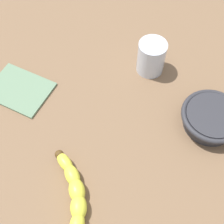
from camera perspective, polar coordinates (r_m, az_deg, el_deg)
wooden_tabletop at (r=74.01cm, az=1.32°, el=-1.37°), size 120.00×120.00×3.00cm
banana at (r=63.41cm, az=-7.28°, el=-16.17°), size 21.43×10.34×3.36cm
smoothie_glass at (r=78.86cm, az=7.45°, el=10.13°), size 7.19×7.19×9.00cm
ceramic_bowl at (r=73.02cm, az=18.34°, el=-1.11°), size 14.40×14.40×4.44cm
folded_napkin at (r=80.28cm, az=-17.17°, el=4.11°), size 19.22×18.22×0.60cm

